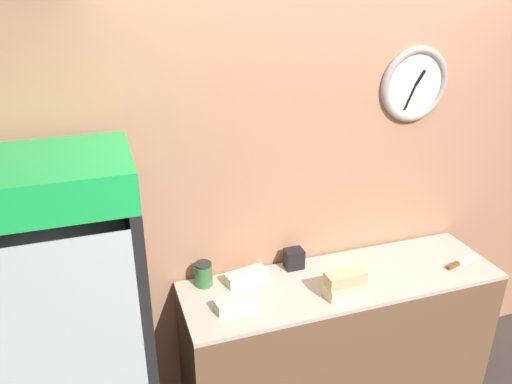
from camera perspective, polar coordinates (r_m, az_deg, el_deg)
The scene contains 10 objects.
wall_back at distance 3.05m, azimuth 7.81°, elevation 0.78°, with size 5.20×0.10×2.70m.
prep_counter at distance 3.27m, azimuth 9.37°, elevation -16.30°, with size 1.90×0.56×0.89m.
beverage_cooler at distance 2.67m, azimuth -20.82°, elevation -12.96°, with size 0.76×0.66×1.84m.
sandwich_stack_bottom at distance 2.85m, azimuth 10.06°, elevation -10.88°, with size 0.23×0.12×0.07m.
sandwich_stack_middle at distance 2.81m, azimuth 10.16°, elevation -9.67°, with size 0.23×0.11×0.07m.
sandwich_flat_left at distance 2.72m, azimuth -2.21°, elevation -12.54°, with size 0.25×0.12×0.06m.
sandwich_flat_right at distance 2.92m, azimuth -1.15°, elevation -9.62°, with size 0.26×0.14×0.07m.
chefs_knife at distance 3.33m, azimuth 22.11°, elevation -7.54°, with size 0.30×0.13×0.02m.
condiment_jar at distance 2.89m, azimuth -6.02°, elevation -9.31°, with size 0.10×0.10×0.14m.
napkin_dispenser at distance 3.04m, azimuth 4.35°, elevation -7.61°, with size 0.11×0.09×0.12m.
Camera 1 is at (-1.27, -1.35, 2.54)m, focal length 35.00 mm.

